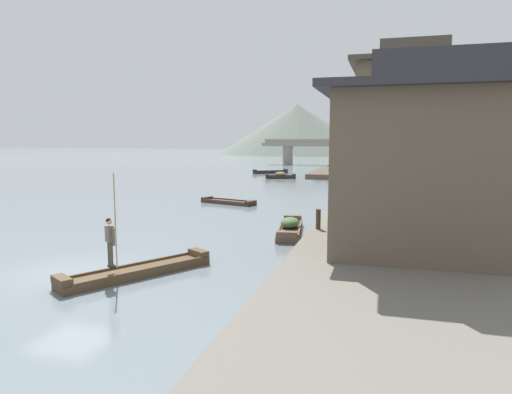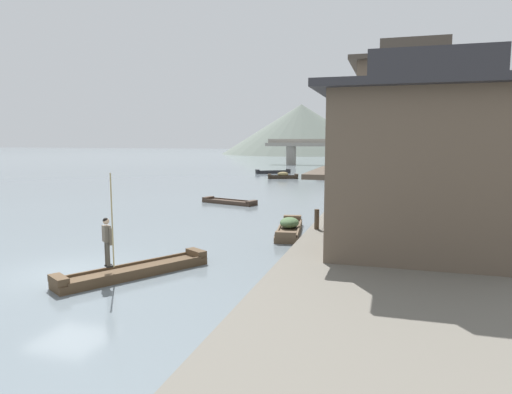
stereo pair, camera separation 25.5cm
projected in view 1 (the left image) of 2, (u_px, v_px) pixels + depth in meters
name	position (u px, v px, depth m)	size (l,w,h in m)	color
ground_plane	(71.00, 272.00, 15.84)	(400.00, 400.00, 0.00)	slate
riverbank_right	(457.00, 187.00, 40.00)	(18.00, 110.00, 0.83)	#6B665B
boat_foreground_poled	(138.00, 271.00, 15.38)	(3.59, 5.01, 0.48)	brown
boatman_person	(110.00, 236.00, 14.58)	(0.51, 0.40, 3.04)	black
boat_moored_nearest	(346.00, 172.00, 62.57)	(1.72, 4.47, 0.44)	#232326
boat_moored_second	(270.00, 172.00, 61.90)	(4.50, 3.29, 0.55)	#232326
boat_moored_third	(280.00, 176.00, 53.74)	(3.62, 2.07, 0.78)	#33281E
boat_moored_far	(329.00, 175.00, 55.11)	(3.50, 3.88, 0.79)	#423328
boat_midriver_drifting	(228.00, 202.00, 32.74)	(4.35, 2.31, 0.35)	#423328
boat_midriver_upstream	(290.00, 228.00, 22.35)	(1.67, 4.83, 0.78)	brown
house_waterfront_nearest	(426.00, 161.00, 14.90)	(6.95, 5.43, 6.14)	brown
house_waterfront_second	(397.00, 155.00, 20.28)	(5.33, 5.55, 6.14)	gray
house_waterfront_tall	(408.00, 129.00, 26.35)	(6.76, 6.82, 8.74)	#75604C
house_waterfront_narrow	(396.00, 149.00, 32.87)	(5.75, 5.83, 6.14)	brown
house_waterfront_far	(395.00, 132.00, 38.59)	(5.68, 6.02, 8.74)	#75604C
house_waterfront_end	(392.00, 147.00, 45.10)	(5.49, 7.59, 6.14)	#75604C
mooring_post_dock_near	(318.00, 219.00, 19.12)	(0.20, 0.20, 0.84)	#473828
mooring_post_dock_mid	(340.00, 193.00, 28.21)	(0.20, 0.20, 0.93)	#473828
stone_bridge	(326.00, 148.00, 81.48)	(22.94, 2.40, 4.63)	gray
hill_far_west	(297.00, 129.00, 145.15)	(50.39, 50.39, 15.55)	slate
hill_far_centre	(415.00, 115.00, 138.07)	(45.13, 45.13, 23.74)	#4C5B56
hill_far_east	(417.00, 134.00, 141.41)	(60.87, 60.87, 12.43)	#5B6B5B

